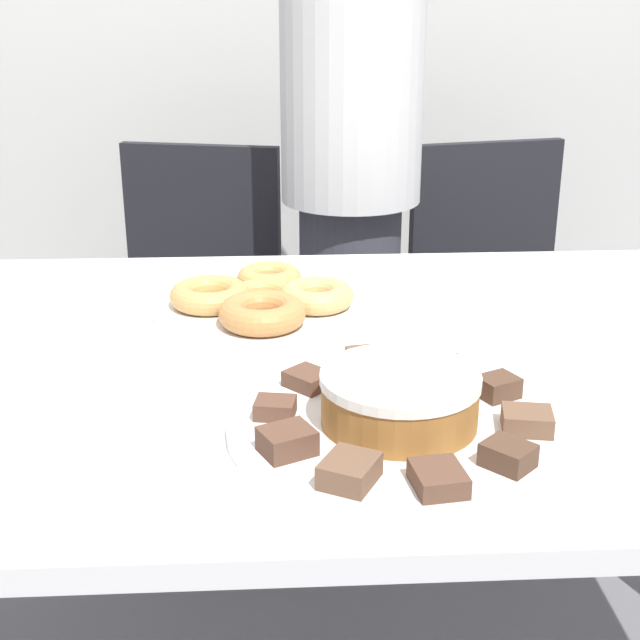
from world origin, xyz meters
TOP-DOWN VIEW (x-y plane):
  - table at (0.00, 0.00)m, footprint 1.63×0.95m
  - person_standing at (0.10, 0.86)m, footprint 0.31×0.31m
  - office_chair_left at (-0.29, 0.90)m, footprint 0.53×0.53m
  - office_chair_right at (0.49, 0.90)m, footprint 0.52×0.52m
  - plate_cake at (0.06, -0.24)m, footprint 0.39×0.39m
  - plate_donuts at (-0.10, 0.17)m, footprint 0.34×0.34m
  - frosted_cake at (0.06, -0.24)m, footprint 0.18×0.18m
  - lamington_0 at (-0.07, -0.30)m, footprint 0.07×0.07m
  - lamington_1 at (-0.01, -0.36)m, footprint 0.07×0.07m
  - lamington_2 at (0.08, -0.38)m, footprint 0.06×0.06m
  - lamington_3 at (0.16, -0.34)m, footprint 0.06×0.06m
  - lamington_4 at (0.20, -0.26)m, footprint 0.06×0.06m
  - lamington_5 at (0.19, -0.17)m, footprint 0.06×0.05m
  - lamington_6 at (0.13, -0.11)m, footprint 0.05×0.06m
  - lamington_7 at (0.04, -0.09)m, footprint 0.06×0.06m
  - lamington_8 at (-0.04, -0.13)m, footprint 0.07×0.07m
  - lamington_9 at (-0.08, -0.21)m, footprint 0.05×0.05m
  - donut_0 at (-0.10, 0.17)m, footprint 0.11×0.11m
  - donut_1 at (-0.01, 0.16)m, footprint 0.11×0.11m
  - donut_2 at (-0.09, 0.26)m, footprint 0.11×0.11m
  - donut_3 at (-0.18, 0.17)m, footprint 0.12×0.12m
  - donut_4 at (-0.10, 0.08)m, footprint 0.13×0.13m

SIDE VIEW (x-z plane):
  - office_chair_left at x=-0.29m, z-range -0.02..0.87m
  - office_chair_right at x=0.49m, z-range -0.02..0.87m
  - table at x=0.00m, z-range 0.30..1.08m
  - plate_cake at x=0.06m, z-range 0.78..0.79m
  - plate_donuts at x=-0.10m, z-range 0.78..0.79m
  - lamington_8 at x=-0.04m, z-range 0.79..0.81m
  - lamington_9 at x=-0.08m, z-range 0.79..0.81m
  - lamington_2 at x=0.08m, z-range 0.79..0.81m
  - lamington_4 at x=0.20m, z-range 0.79..0.81m
  - lamington_3 at x=0.16m, z-range 0.79..0.81m
  - lamington_5 at x=0.19m, z-range 0.79..0.82m
  - lamington_1 at x=-0.01m, z-range 0.79..0.82m
  - lamington_6 at x=0.13m, z-range 0.79..0.82m
  - lamington_0 at x=-0.07m, z-range 0.79..0.82m
  - lamington_7 at x=0.04m, z-range 0.79..0.82m
  - donut_0 at x=-0.10m, z-range 0.79..0.82m
  - donut_2 at x=-0.09m, z-range 0.79..0.82m
  - donut_3 at x=-0.18m, z-range 0.79..0.83m
  - donut_1 at x=-0.01m, z-range 0.79..0.83m
  - donut_4 at x=-0.10m, z-range 0.79..0.83m
  - frosted_cake at x=0.06m, z-range 0.79..0.85m
  - person_standing at x=0.10m, z-range 0.05..1.68m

